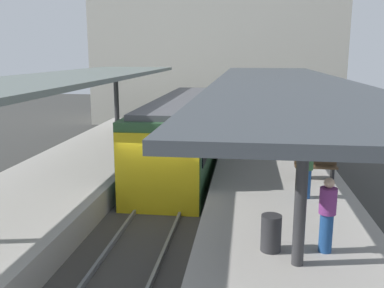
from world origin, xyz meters
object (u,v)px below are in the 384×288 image
object	(u,v)px
platform_sign	(321,122)
passenger_near_bench	(256,125)
commuter_train	(184,133)
platform_bench	(316,165)
passenger_mid_platform	(307,169)
passenger_far_end	(327,214)
litter_bin	(271,233)

from	to	relation	value
platform_sign	passenger_near_bench	bearing A→B (deg)	126.08
commuter_train	platform_sign	bearing A→B (deg)	-18.40
platform_bench	passenger_mid_platform	xyz separation A→B (m)	(-0.59, -2.08, 0.41)
passenger_near_bench	passenger_mid_platform	world-z (taller)	passenger_near_bench
passenger_near_bench	platform_sign	bearing A→B (deg)	-53.92
platform_sign	passenger_far_end	bearing A→B (deg)	-97.75
platform_sign	passenger_near_bench	xyz separation A→B (m)	(-2.33, 3.20, -0.68)
passenger_near_bench	passenger_far_end	world-z (taller)	passenger_near_bench
commuter_train	passenger_far_end	bearing A→B (deg)	-64.78
platform_sign	passenger_far_end	distance (m)	7.74
passenger_mid_platform	platform_bench	bearing A→B (deg)	74.27
commuter_train	litter_bin	bearing A→B (deg)	-70.97
platform_sign	passenger_far_end	xyz separation A→B (m)	(-1.04, -7.63, -0.77)
commuter_train	passenger_mid_platform	size ratio (longest dim) A/B	6.97
platform_bench	passenger_mid_platform	distance (m)	2.20
commuter_train	litter_bin	size ratio (longest dim) A/B	14.63
platform_sign	litter_bin	world-z (taller)	platform_sign
litter_bin	passenger_mid_platform	distance (m)	3.84
platform_sign	passenger_near_bench	size ratio (longest dim) A/B	1.22
platform_sign	platform_bench	bearing A→B (deg)	-101.64
commuter_train	litter_bin	world-z (taller)	commuter_train
commuter_train	passenger_mid_platform	bearing A→B (deg)	-52.88
platform_sign	passenger_far_end	world-z (taller)	platform_sign
platform_bench	platform_sign	distance (m)	2.37
platform_bench	passenger_far_end	bearing A→B (deg)	-96.33
litter_bin	passenger_near_bench	world-z (taller)	passenger_near_bench
passenger_near_bench	passenger_mid_platform	size ratio (longest dim) A/B	1.08
passenger_mid_platform	passenger_far_end	distance (m)	3.52
passenger_near_bench	passenger_far_end	bearing A→B (deg)	-83.18
platform_bench	passenger_mid_platform	world-z (taller)	passenger_mid_platform
passenger_mid_platform	passenger_far_end	bearing A→B (deg)	-90.57
platform_bench	passenger_far_end	xyz separation A→B (m)	(-0.62, -5.61, 0.39)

